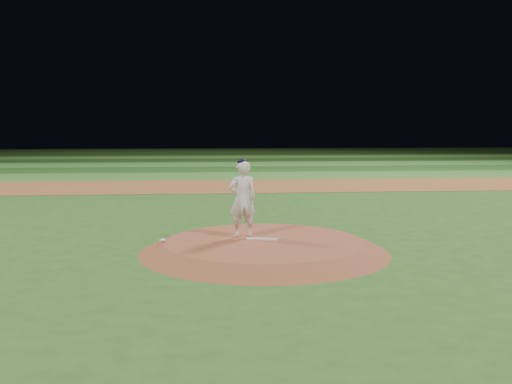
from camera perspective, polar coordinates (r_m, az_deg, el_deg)
name	(u,v)px	position (r m, az deg, el deg)	size (l,w,h in m)	color
ground	(264,252)	(12.68, 0.82, -5.98)	(120.00, 120.00, 0.00)	#29561C
infield_dirt_band	(233,186)	(26.49, -2.35, 0.61)	(70.00, 6.00, 0.02)	brown
outfield_stripe_0	(228,176)	(31.96, -2.84, 1.63)	(70.00, 5.00, 0.02)	#367129
outfield_stripe_1	(225,169)	(36.94, -3.17, 2.29)	(70.00, 5.00, 0.02)	#1E4B18
outfield_stripe_2	(222,164)	(41.92, -3.41, 2.79)	(70.00, 5.00, 0.02)	#39782B
outfield_stripe_3	(220,160)	(46.91, -3.60, 3.19)	(70.00, 5.00, 0.02)	#193F14
outfield_stripe_4	(219,157)	(51.90, -3.76, 3.51)	(70.00, 5.00, 0.02)	#40792C
outfield_stripe_5	(217,154)	(56.89, -3.89, 3.78)	(70.00, 5.00, 0.02)	#1D4616
pitchers_mound	(264,246)	(12.66, 0.82, -5.42)	(5.50, 5.50, 0.25)	brown
pitching_rubber	(262,239)	(12.69, 0.60, -4.73)	(0.69, 0.17, 0.03)	silver
rosin_bag	(163,240)	(12.64, -9.32, -4.78)	(0.13, 0.13, 0.07)	white
pitcher_on_mound	(242,199)	(12.89, -1.36, -0.67)	(0.70, 0.52, 1.79)	white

